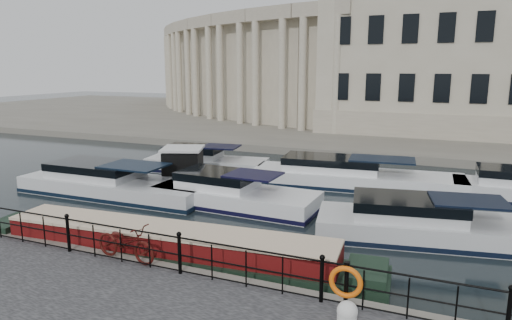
{
  "coord_description": "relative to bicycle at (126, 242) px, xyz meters",
  "views": [
    {
      "loc": [
        6.48,
        -12.28,
        6.17
      ],
      "look_at": [
        0.5,
        2.0,
        3.0
      ],
      "focal_mm": 32.0,
      "sensor_mm": 36.0,
      "label": 1
    }
  ],
  "objects": [
    {
      "name": "harbour_hut",
      "position": [
        -3.95,
        9.6,
        -0.16
      ],
      "size": [
        3.4,
        3.13,
        2.17
      ],
      "rotation": [
        0.0,
        0.0,
        0.36
      ],
      "color": "#6B665B",
      "rests_on": "ground_plane"
    },
    {
      "name": "far_bank",
      "position": [
        1.94,
        41.1,
        -0.84
      ],
      "size": [
        120.0,
        42.0,
        0.55
      ],
      "primitive_type": "cube",
      "color": "#6B665B",
      "rests_on": "ground_plane"
    },
    {
      "name": "cabin_cruisers",
      "position": [
        1.64,
        10.02,
        -0.75
      ],
      "size": [
        27.04,
        10.36,
        1.99
      ],
      "color": "silver",
      "rests_on": "ground_plane"
    },
    {
      "name": "civic_building",
      "position": [
        0.94,
        36.81,
        5.92
      ],
      "size": [
        53.55,
        31.84,
        16.85
      ],
      "color": "#ADA38C",
      "rests_on": "far_bank"
    },
    {
      "name": "bicycle",
      "position": [
        0.0,
        0.0,
        0.0
      ],
      "size": [
        2.2,
        0.94,
        1.13
      ],
      "primitive_type": "imported",
      "rotation": [
        0.0,
        0.0,
        1.48
      ],
      "color": "#420F0B",
      "rests_on": "near_quay"
    },
    {
      "name": "mooring_bollard",
      "position": [
        6.77,
        -1.15,
        -0.24
      ],
      "size": [
        0.6,
        0.6,
        0.68
      ],
      "color": "silver",
      "rests_on": "near_quay"
    },
    {
      "name": "narrowboat",
      "position": [
        0.5,
        1.32,
        -0.75
      ],
      "size": [
        13.87,
        2.84,
        1.51
      ],
      "rotation": [
        0.0,
        0.0,
        0.07
      ],
      "color": "black",
      "rests_on": "ground_plane"
    },
    {
      "name": "ground_plane",
      "position": [
        1.94,
        2.1,
        -1.11
      ],
      "size": [
        160.0,
        160.0,
        0.0
      ],
      "primitive_type": "plane",
      "color": "black",
      "rests_on": "ground"
    },
    {
      "name": "railing",
      "position": [
        1.94,
        -0.15,
        0.09
      ],
      "size": [
        24.14,
        0.14,
        1.22
      ],
      "color": "black",
      "rests_on": "near_quay"
    },
    {
      "name": "life_ring_post",
      "position": [
        6.6,
        -0.54,
        0.24
      ],
      "size": [
        0.78,
        0.2,
        1.28
      ],
      "color": "black",
      "rests_on": "near_quay"
    }
  ]
}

